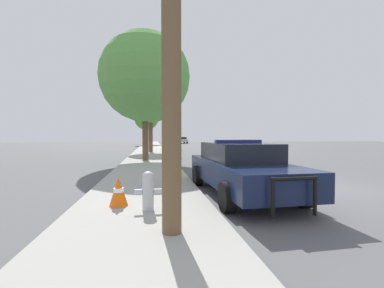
% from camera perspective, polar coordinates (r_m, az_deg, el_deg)
% --- Properties ---
extents(ground_plane, '(110.00, 110.00, 0.00)m').
position_cam_1_polar(ground_plane, '(9.01, 24.58, -8.72)').
color(ground_plane, '#565659').
extents(sidewalk_left, '(3.00, 110.00, 0.13)m').
position_cam_1_polar(sidewalk_left, '(7.55, -10.33, -10.13)').
color(sidewalk_left, '#A3A099').
rests_on(sidewalk_left, ground_plane).
extents(police_car, '(2.19, 5.01, 1.51)m').
position_cam_1_polar(police_car, '(7.28, 10.73, -5.09)').
color(police_car, '#141E3D').
rests_on(police_car, ground_plane).
extents(fire_hydrant, '(0.55, 0.24, 0.78)m').
position_cam_1_polar(fire_hydrant, '(5.34, -9.74, -9.91)').
color(fire_hydrant, '#B7BCC1').
rests_on(fire_hydrant, sidewalk_left).
extents(traffic_light, '(4.24, 0.35, 4.58)m').
position_cam_1_polar(traffic_light, '(32.41, -7.68, 5.10)').
color(traffic_light, '#424247').
rests_on(traffic_light, sidewalk_left).
extents(car_background_distant, '(2.29, 4.65, 1.29)m').
position_cam_1_polar(car_background_distant, '(52.05, -2.35, 0.93)').
color(car_background_distant, '#B7B7BC').
rests_on(car_background_distant, ground_plane).
extents(tree_sidewalk_near, '(5.40, 5.40, 7.72)m').
position_cam_1_polar(tree_sidewalk_near, '(16.13, -10.40, 14.43)').
color(tree_sidewalk_near, brown).
rests_on(tree_sidewalk_near, sidewalk_left).
extents(tree_sidewalk_far, '(3.91, 3.91, 6.28)m').
position_cam_1_polar(tree_sidewalk_far, '(42.85, -10.09, 5.67)').
color(tree_sidewalk_far, '#4C3823').
rests_on(tree_sidewalk_far, sidewalk_left).
extents(tree_sidewalk_mid, '(3.83, 3.83, 6.44)m').
position_cam_1_polar(tree_sidewalk_mid, '(23.64, -9.21, 9.19)').
color(tree_sidewalk_mid, brown).
rests_on(tree_sidewalk_mid, sidewalk_left).
extents(traffic_cone, '(0.40, 0.40, 0.62)m').
position_cam_1_polar(traffic_cone, '(5.79, -16.00, -10.09)').
color(traffic_cone, orange).
rests_on(traffic_cone, sidewalk_left).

